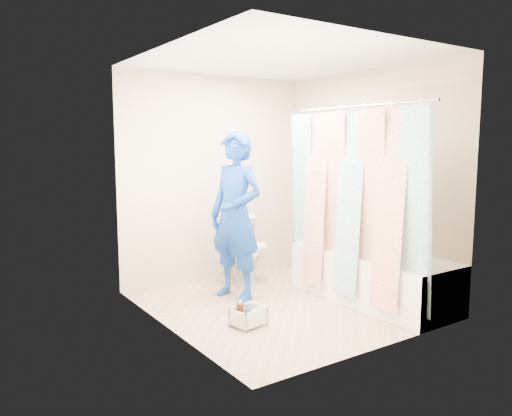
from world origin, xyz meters
TOP-DOWN VIEW (x-y plane):
  - floor at (0.00, 0.00)m, footprint 2.60×2.60m
  - ceiling at (0.00, 0.00)m, footprint 2.40×2.60m
  - wall_back at (0.00, 1.30)m, footprint 2.40×0.02m
  - wall_front at (0.00, -1.30)m, footprint 2.40×0.02m
  - wall_left at (-1.20, 0.00)m, footprint 0.02×2.60m
  - wall_right at (1.20, 0.00)m, footprint 0.02×2.60m
  - bathtub at (0.85, -0.43)m, footprint 0.70×1.75m
  - curtain_rod at (0.52, -0.43)m, footprint 0.02×1.90m
  - shower_curtain at (0.52, -0.43)m, footprint 0.06×1.75m
  - toilet at (0.16, 0.95)m, footprint 0.63×0.83m
  - tank_lid at (0.13, 0.83)m, footprint 0.50×0.34m
  - tank_internals at (0.19, 1.15)m, footprint 0.18×0.09m
  - plumber at (-0.24, 0.46)m, footprint 0.58×0.73m
  - cleaning_caddy at (-0.58, -0.32)m, footprint 0.31×0.27m

SIDE VIEW (x-z plane):
  - floor at x=0.00m, z-range 0.00..0.00m
  - cleaning_caddy at x=-0.58m, z-range -0.03..0.18m
  - bathtub at x=0.85m, z-range 0.02..0.52m
  - toilet at x=0.16m, z-range 0.00..0.75m
  - tank_lid at x=0.13m, z-range 0.42..0.46m
  - tank_internals at x=0.19m, z-range 0.62..0.86m
  - plumber at x=-0.24m, z-range 0.00..1.73m
  - shower_curtain at x=0.52m, z-range 0.12..1.92m
  - wall_back at x=0.00m, z-range 0.00..2.40m
  - wall_front at x=0.00m, z-range 0.00..2.40m
  - wall_left at x=-1.20m, z-range 0.00..2.40m
  - wall_right at x=1.20m, z-range 0.00..2.40m
  - curtain_rod at x=0.52m, z-range 1.94..1.96m
  - ceiling at x=0.00m, z-range 2.39..2.41m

